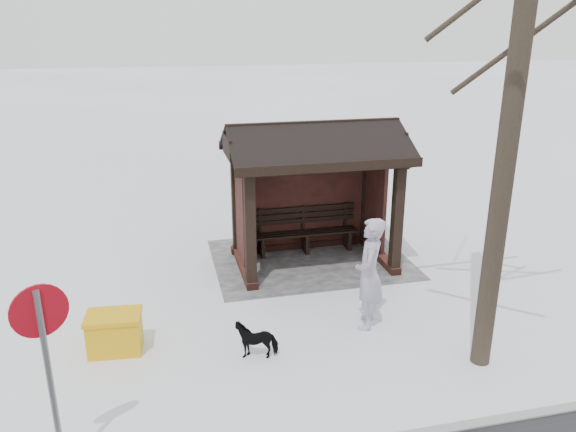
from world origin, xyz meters
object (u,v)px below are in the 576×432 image
(pedestrian, at_px, (369,274))
(dog, at_px, (257,338))
(road_sign, at_px, (44,341))
(grit_bin, at_px, (115,332))
(bus_shelter, at_px, (312,164))

(pedestrian, xyz_separation_m, dog, (2.01, 0.46, -0.69))
(dog, distance_m, road_sign, 3.51)
(grit_bin, distance_m, road_sign, 2.86)
(dog, bearing_deg, bus_shelter, 162.37)
(pedestrian, bearing_deg, road_sign, -39.00)
(bus_shelter, xyz_separation_m, dog, (1.81, 3.38, -1.88))
(grit_bin, bearing_deg, pedestrian, -177.17)
(dog, height_order, grit_bin, grit_bin)
(pedestrian, xyz_separation_m, road_sign, (4.62, 2.31, 0.74))
(road_sign, bearing_deg, pedestrian, -176.89)
(pedestrian, height_order, road_sign, road_sign)
(bus_shelter, bearing_deg, pedestrian, 93.79)
(pedestrian, distance_m, dog, 2.17)
(bus_shelter, distance_m, road_sign, 6.87)
(bus_shelter, xyz_separation_m, pedestrian, (-0.19, 2.93, -1.19))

